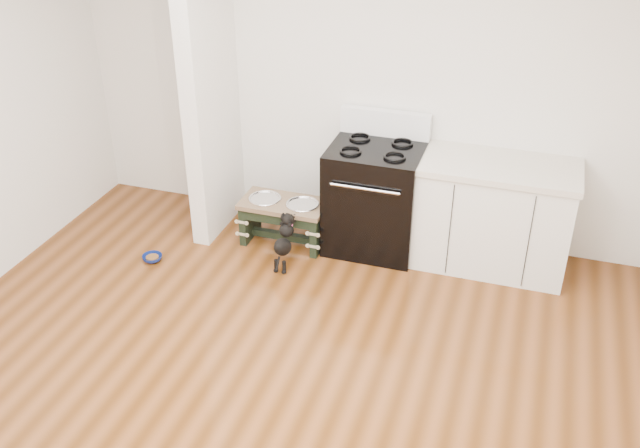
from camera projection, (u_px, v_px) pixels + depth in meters
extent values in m
plane|color=#4E290D|center=(250.00, 409.00, 4.51)|extent=(5.00, 5.00, 0.00)
plane|color=silver|center=(360.00, 80.00, 5.88)|extent=(5.00, 0.00, 5.00)
cube|color=silver|center=(209.00, 81.00, 5.87)|extent=(0.15, 0.80, 2.70)
cube|color=black|center=(375.00, 198.00, 5.98)|extent=(0.76, 0.65, 0.92)
cube|color=black|center=(365.00, 222.00, 5.76)|extent=(0.58, 0.02, 0.50)
cylinder|color=silver|center=(365.00, 189.00, 5.56)|extent=(0.56, 0.02, 0.02)
cube|color=white|center=(385.00, 123.00, 5.92)|extent=(0.76, 0.08, 0.22)
torus|color=black|center=(351.00, 151.00, 5.68)|extent=(0.18, 0.18, 0.02)
torus|color=black|center=(395.00, 156.00, 5.58)|extent=(0.18, 0.18, 0.02)
torus|color=black|center=(360.00, 137.00, 5.91)|extent=(0.18, 0.18, 0.02)
torus|color=black|center=(402.00, 143.00, 5.81)|extent=(0.18, 0.18, 0.02)
cube|color=silver|center=(493.00, 218.00, 5.75)|extent=(1.20, 0.60, 0.86)
cube|color=beige|center=(500.00, 167.00, 5.52)|extent=(1.24, 0.64, 0.05)
cube|color=black|center=(484.00, 274.00, 5.73)|extent=(1.20, 0.06, 0.10)
cube|color=black|center=(250.00, 219.00, 6.25)|extent=(0.06, 0.35, 0.36)
cube|color=black|center=(319.00, 230.00, 6.08)|extent=(0.06, 0.35, 0.36)
cube|color=black|center=(277.00, 219.00, 5.96)|extent=(0.58, 0.03, 0.09)
cube|color=black|center=(285.00, 236.00, 6.22)|extent=(0.58, 0.06, 0.06)
cube|color=brown|center=(284.00, 204.00, 6.06)|extent=(0.73, 0.39, 0.04)
cylinder|color=silver|center=(265.00, 201.00, 6.11)|extent=(0.25, 0.25, 0.05)
cylinder|color=silver|center=(302.00, 207.00, 6.01)|extent=(0.25, 0.25, 0.05)
torus|color=silver|center=(265.00, 198.00, 6.09)|extent=(0.28, 0.28, 0.02)
torus|color=silver|center=(302.00, 204.00, 6.00)|extent=(0.28, 0.28, 0.02)
cylinder|color=black|center=(276.00, 266.00, 5.83)|extent=(0.03, 0.03, 0.11)
cylinder|color=black|center=(284.00, 267.00, 5.81)|extent=(0.03, 0.03, 0.11)
sphere|color=black|center=(276.00, 271.00, 5.84)|extent=(0.04, 0.04, 0.04)
sphere|color=black|center=(284.00, 272.00, 5.82)|extent=(0.04, 0.04, 0.04)
ellipsoid|color=black|center=(283.00, 247.00, 5.80)|extent=(0.13, 0.30, 0.26)
sphere|color=black|center=(286.00, 230.00, 5.83)|extent=(0.12, 0.12, 0.12)
sphere|color=black|center=(288.00, 220.00, 5.82)|extent=(0.10, 0.10, 0.10)
sphere|color=black|center=(287.00, 215.00, 5.88)|extent=(0.04, 0.04, 0.04)
sphere|color=black|center=(295.00, 216.00, 5.87)|extent=(0.04, 0.04, 0.04)
cylinder|color=black|center=(278.00, 263.00, 5.75)|extent=(0.02, 0.08, 0.10)
torus|color=#ED457B|center=(287.00, 225.00, 5.83)|extent=(0.10, 0.06, 0.09)
imported|color=navy|center=(152.00, 258.00, 5.98)|extent=(0.20, 0.20, 0.05)
cylinder|color=#503517|center=(152.00, 258.00, 5.98)|extent=(0.11, 0.11, 0.02)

